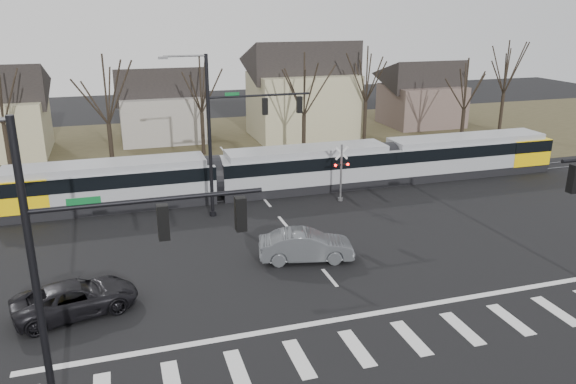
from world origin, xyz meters
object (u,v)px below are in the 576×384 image
object	(u,v)px
tram	(305,167)
sedan	(306,246)
rail_crossing_signal	(341,175)
suv	(76,298)

from	to	relation	value
tram	sedan	xyz separation A→B (m)	(-3.91, -11.66, -0.89)
sedan	rail_crossing_signal	size ratio (longest dim) A/B	1.31
sedan	suv	size ratio (longest dim) A/B	0.92
tram	suv	world-z (taller)	tram
tram	sedan	bearing A→B (deg)	-108.53
sedan	rail_crossing_signal	xyz separation A→B (m)	(5.46, 8.46, 1.07)
tram	suv	distance (m)	20.67
sedan	suv	distance (m)	11.59
tram	suv	size ratio (longest dim) A/B	7.30
sedan	tram	bearing A→B (deg)	-6.06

